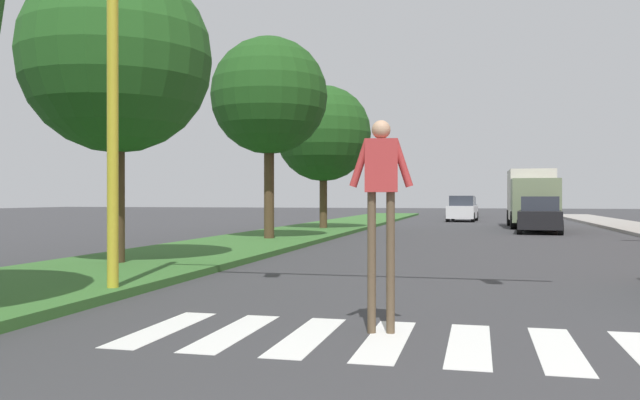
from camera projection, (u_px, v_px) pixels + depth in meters
name	position (u px, v px, depth m)	size (l,w,h in m)	color
ground_plane	(477.00, 232.00, 29.97)	(140.00, 140.00, 0.00)	#38383A
crosswalk	(469.00, 344.00, 7.04)	(7.65, 2.20, 0.01)	silver
median_strip	(309.00, 231.00, 29.77)	(4.23, 64.00, 0.15)	#386B2D
tree_mid	(116.00, 59.00, 14.51)	(4.22, 4.22, 6.65)	#4C3823
tree_far	(269.00, 96.00, 23.20)	(4.15, 4.15, 7.14)	#4C3823
tree_distant	(323.00, 134.00, 31.09)	(4.54, 4.54, 6.77)	#4C3823
traffic_light_gantry	(248.00, 17.00, 9.88)	(7.97, 0.30, 6.00)	gold
pedestrian_performer	(381.00, 191.00, 7.63)	(0.75, 0.29, 2.49)	brown
sedan_midblock	(540.00, 216.00, 29.60)	(2.24, 4.48, 1.64)	black
sedan_distant	(462.00, 209.00, 43.97)	(2.07, 4.26, 1.72)	silver
sedan_far_horizon	(465.00, 208.00, 53.72)	(1.96, 4.40, 1.67)	#474C51
truck_box_delivery	(532.00, 197.00, 34.95)	(2.40, 6.20, 3.10)	gray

